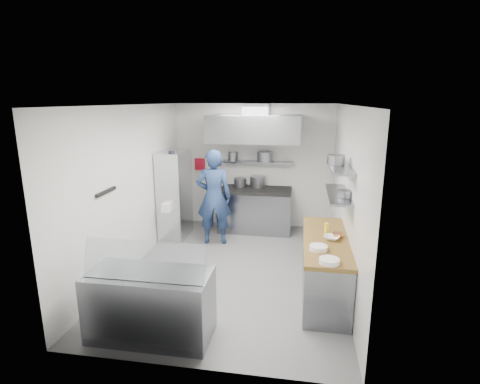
% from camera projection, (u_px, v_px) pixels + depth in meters
% --- Properties ---
extents(floor, '(5.00, 5.00, 0.00)m').
position_uv_depth(floor, '(234.00, 270.00, 6.52)').
color(floor, '#525254').
rests_on(floor, ground).
extents(ceiling, '(5.00, 5.00, 0.00)m').
position_uv_depth(ceiling, '(234.00, 105.00, 5.84)').
color(ceiling, silver).
rests_on(ceiling, wall_back).
extents(wall_back, '(3.60, 2.80, 0.02)m').
position_uv_depth(wall_back, '(253.00, 166.00, 8.58)').
color(wall_back, white).
rests_on(wall_back, floor).
extents(wall_front, '(3.60, 2.80, 0.02)m').
position_uv_depth(wall_front, '(190.00, 250.00, 3.79)').
color(wall_front, white).
rests_on(wall_front, floor).
extents(wall_left, '(2.80, 5.00, 0.02)m').
position_uv_depth(wall_left, '(132.00, 188.00, 6.46)').
color(wall_left, white).
rests_on(wall_left, floor).
extents(wall_right, '(2.80, 5.00, 0.02)m').
position_uv_depth(wall_right, '(346.00, 196.00, 5.90)').
color(wall_right, white).
rests_on(wall_right, floor).
extents(gas_range, '(1.60, 0.80, 0.90)m').
position_uv_depth(gas_range, '(255.00, 211.00, 8.40)').
color(gas_range, gray).
rests_on(gas_range, floor).
extents(cooktop, '(1.57, 0.78, 0.06)m').
position_uv_depth(cooktop, '(255.00, 190.00, 8.29)').
color(cooktop, black).
rests_on(cooktop, gas_range).
extents(stock_pot_left, '(0.28, 0.28, 0.20)m').
position_uv_depth(stock_pot_left, '(240.00, 182.00, 8.47)').
color(stock_pot_left, slate).
rests_on(stock_pot_left, cooktop).
extents(stock_pot_mid, '(0.35, 0.35, 0.24)m').
position_uv_depth(stock_pot_mid, '(258.00, 182.00, 8.45)').
color(stock_pot_mid, slate).
rests_on(stock_pot_mid, cooktop).
extents(over_range_shelf, '(1.60, 0.30, 0.04)m').
position_uv_depth(over_range_shelf, '(257.00, 162.00, 8.38)').
color(over_range_shelf, gray).
rests_on(over_range_shelf, wall_back).
extents(shelf_pot_a, '(0.23, 0.23, 0.18)m').
position_uv_depth(shelf_pot_a, '(233.00, 156.00, 8.57)').
color(shelf_pot_a, slate).
rests_on(shelf_pot_a, over_range_shelf).
extents(shelf_pot_b, '(0.33, 0.33, 0.22)m').
position_uv_depth(shelf_pot_b, '(265.00, 157.00, 8.28)').
color(shelf_pot_b, slate).
rests_on(shelf_pot_b, over_range_shelf).
extents(extractor_hood, '(1.90, 1.15, 0.55)m').
position_uv_depth(extractor_hood, '(255.00, 128.00, 7.79)').
color(extractor_hood, gray).
rests_on(extractor_hood, wall_back).
extents(hood_duct, '(0.55, 0.55, 0.24)m').
position_uv_depth(hood_duct, '(257.00, 109.00, 7.92)').
color(hood_duct, slate).
rests_on(hood_duct, extractor_hood).
extents(red_firebox, '(0.22, 0.10, 0.26)m').
position_uv_depth(red_firebox, '(200.00, 164.00, 8.71)').
color(red_firebox, '#AB0D23').
rests_on(red_firebox, wall_back).
extents(chef, '(0.77, 0.57, 1.94)m').
position_uv_depth(chef, '(214.00, 197.00, 7.53)').
color(chef, navy).
rests_on(chef, floor).
extents(wire_rack, '(0.50, 0.90, 1.85)m').
position_uv_depth(wire_rack, '(175.00, 195.00, 7.89)').
color(wire_rack, silver).
rests_on(wire_rack, floor).
extents(rack_bin_a, '(0.15, 0.19, 0.17)m').
position_uv_depth(rack_bin_a, '(166.00, 207.00, 7.42)').
color(rack_bin_a, white).
rests_on(rack_bin_a, wire_rack).
extents(rack_bin_b, '(0.14, 0.17, 0.16)m').
position_uv_depth(rack_bin_b, '(174.00, 178.00, 7.81)').
color(rack_bin_b, yellow).
rests_on(rack_bin_b, wire_rack).
extents(rack_jar, '(0.11, 0.11, 0.18)m').
position_uv_depth(rack_jar, '(171.00, 155.00, 7.44)').
color(rack_jar, black).
rests_on(rack_jar, wire_rack).
extents(knife_strip, '(0.04, 0.55, 0.05)m').
position_uv_depth(knife_strip, '(106.00, 192.00, 5.56)').
color(knife_strip, black).
rests_on(knife_strip, wall_left).
extents(prep_counter_base, '(0.62, 2.00, 0.84)m').
position_uv_depth(prep_counter_base, '(324.00, 268.00, 5.61)').
color(prep_counter_base, gray).
rests_on(prep_counter_base, floor).
extents(prep_counter_top, '(0.65, 2.04, 0.06)m').
position_uv_depth(prep_counter_top, '(326.00, 240.00, 5.50)').
color(prep_counter_top, brown).
rests_on(prep_counter_top, prep_counter_base).
extents(plate_stack_a, '(0.25, 0.25, 0.06)m').
position_uv_depth(plate_stack_a, '(329.00, 261.00, 4.65)').
color(plate_stack_a, white).
rests_on(plate_stack_a, prep_counter_top).
extents(plate_stack_b, '(0.25, 0.25, 0.06)m').
position_uv_depth(plate_stack_b, '(318.00, 248.00, 5.07)').
color(plate_stack_b, white).
rests_on(plate_stack_b, prep_counter_top).
extents(copper_pan, '(0.16, 0.16, 0.06)m').
position_uv_depth(copper_pan, '(338.00, 235.00, 5.55)').
color(copper_pan, '#B36232').
rests_on(copper_pan, prep_counter_top).
extents(squeeze_bottle, '(0.06, 0.06, 0.18)m').
position_uv_depth(squeeze_bottle, '(326.00, 229.00, 5.63)').
color(squeeze_bottle, yellow).
rests_on(squeeze_bottle, prep_counter_top).
extents(mixing_bowl, '(0.28, 0.28, 0.06)m').
position_uv_depth(mixing_bowl, '(332.00, 238.00, 5.44)').
color(mixing_bowl, white).
rests_on(mixing_bowl, prep_counter_top).
extents(wall_shelf_lower, '(0.30, 1.30, 0.04)m').
position_uv_depth(wall_shelf_lower, '(338.00, 194.00, 5.61)').
color(wall_shelf_lower, gray).
rests_on(wall_shelf_lower, wall_right).
extents(wall_shelf_upper, '(0.30, 1.30, 0.04)m').
position_uv_depth(wall_shelf_upper, '(340.00, 167.00, 5.51)').
color(wall_shelf_upper, gray).
rests_on(wall_shelf_upper, wall_right).
extents(shelf_pot_c, '(0.21, 0.21, 0.10)m').
position_uv_depth(shelf_pot_c, '(345.00, 194.00, 5.36)').
color(shelf_pot_c, slate).
rests_on(shelf_pot_c, wall_shelf_lower).
extents(shelf_pot_d, '(0.26, 0.26, 0.14)m').
position_uv_depth(shelf_pot_d, '(336.00, 160.00, 5.58)').
color(shelf_pot_d, slate).
rests_on(shelf_pot_d, wall_shelf_upper).
extents(display_case, '(1.50, 0.70, 0.85)m').
position_uv_depth(display_case, '(151.00, 305.00, 4.61)').
color(display_case, gray).
rests_on(display_case, floor).
extents(display_glass, '(1.47, 0.19, 0.42)m').
position_uv_depth(display_glass, '(144.00, 260.00, 4.34)').
color(display_glass, silver).
rests_on(display_glass, display_case).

